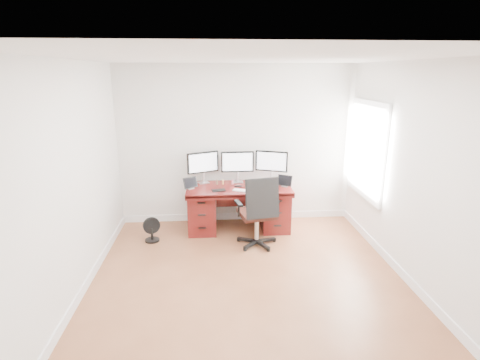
{
  "coord_description": "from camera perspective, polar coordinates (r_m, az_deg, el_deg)",
  "views": [
    {
      "loc": [
        -0.42,
        -4.04,
        2.56
      ],
      "look_at": [
        0.0,
        1.5,
        0.95
      ],
      "focal_mm": 28.0,
      "sensor_mm": 36.0,
      "label": 1
    }
  ],
  "objects": [
    {
      "name": "figurine_pink",
      "position": [
        6.25,
        -1.16,
        -0.23
      ],
      "size": [
        0.03,
        0.03,
        0.08
      ],
      "color": "pink",
      "rests_on": "desk"
    },
    {
      "name": "figurine_purple",
      "position": [
        6.28,
        1.79,
        -0.16
      ],
      "size": [
        0.03,
        0.03,
        0.08
      ],
      "color": "#A166E5",
      "rests_on": "desk"
    },
    {
      "name": "monitor_left",
      "position": [
        6.29,
        -5.67,
        2.51
      ],
      "size": [
        0.52,
        0.26,
        0.53
      ],
      "rotation": [
        0.0,
        0.0,
        0.42
      ],
      "color": "silver",
      "rests_on": "desk"
    },
    {
      "name": "drawing_tablet",
      "position": [
        5.94,
        -3.25,
        -1.57
      ],
      "size": [
        0.23,
        0.17,
        0.01
      ],
      "primitive_type": "cube",
      "rotation": [
        0.0,
        0.0,
        0.2
      ],
      "color": "black",
      "rests_on": "desk"
    },
    {
      "name": "desk",
      "position": [
        6.27,
        -0.23,
        -3.98
      ],
      "size": [
        1.7,
        0.8,
        0.75
      ],
      "color": "#4F110F",
      "rests_on": "ground"
    },
    {
      "name": "office_chair",
      "position": [
        5.67,
        2.74,
        -6.61
      ],
      "size": [
        0.7,
        0.7,
        1.11
      ],
      "rotation": [
        0.0,
        0.0,
        0.21
      ],
      "color": "black",
      "rests_on": "ground"
    },
    {
      "name": "ground",
      "position": [
        4.8,
        1.41,
        -16.06
      ],
      "size": [
        4.5,
        4.5,
        0.0
      ],
      "primitive_type": "plane",
      "color": "brown",
      "rests_on": "ground"
    },
    {
      "name": "monitor_right",
      "position": [
        6.36,
        4.82,
        2.7
      ],
      "size": [
        0.52,
        0.24,
        0.53
      ],
      "rotation": [
        0.0,
        0.0,
        -0.38
      ],
      "color": "silver",
      "rests_on": "desk"
    },
    {
      "name": "monitor_center",
      "position": [
        6.3,
        -0.39,
        2.62
      ],
      "size": [
        0.55,
        0.14,
        0.53
      ],
      "rotation": [
        0.0,
        0.0,
        0.0
      ],
      "color": "silver",
      "rests_on": "desk"
    },
    {
      "name": "phone",
      "position": [
        6.13,
        -0.23,
        -0.96
      ],
      "size": [
        0.13,
        0.09,
        0.01
      ],
      "primitive_type": "cube",
      "rotation": [
        0.0,
        0.0,
        -0.29
      ],
      "color": "black",
      "rests_on": "desk"
    },
    {
      "name": "tablet_right",
      "position": [
        6.16,
        6.85,
        -0.23
      ],
      "size": [
        0.24,
        0.18,
        0.19
      ],
      "rotation": [
        0.0,
        0.0,
        -0.52
      ],
      "color": "silver",
      "rests_on": "desk"
    },
    {
      "name": "back_wall",
      "position": [
        6.42,
        -0.51,
        5.29
      ],
      "size": [
        4.0,
        0.1,
        2.7
      ],
      "primitive_type": "cube",
      "color": "white",
      "rests_on": "ground"
    },
    {
      "name": "figurine_blue",
      "position": [
        6.3,
        3.06,
        -0.14
      ],
      "size": [
        0.03,
        0.03,
        0.08
      ],
      "color": "#5673E9",
      "rests_on": "desk"
    },
    {
      "name": "trackpad",
      "position": [
        6.03,
        2.61,
        -1.28
      ],
      "size": [
        0.17,
        0.17,
        0.01
      ],
      "primitive_type": "cube",
      "rotation": [
        0.0,
        0.0,
        0.37
      ],
      "color": "#B8BABF",
      "rests_on": "desk"
    },
    {
      "name": "figurine_yellow",
      "position": [
        6.27,
        0.88,
        -0.18
      ],
      "size": [
        0.03,
        0.03,
        0.08
      ],
      "color": "#D5C65B",
      "rests_on": "desk"
    },
    {
      "name": "right_wall",
      "position": [
        4.95,
        25.07,
        0.51
      ],
      "size": [
        0.1,
        4.5,
        2.7
      ],
      "color": "white",
      "rests_on": "ground"
    },
    {
      "name": "tablet_left",
      "position": [
        6.05,
        -7.57,
        -0.54
      ],
      "size": [
        0.24,
        0.19,
        0.19
      ],
      "rotation": [
        0.0,
        0.0,
        0.59
      ],
      "color": "silver",
      "rests_on": "desk"
    },
    {
      "name": "keyboard",
      "position": [
        5.91,
        0.19,
        -1.59
      ],
      "size": [
        0.28,
        0.21,
        0.01
      ],
      "primitive_type": "cube",
      "rotation": [
        0.0,
        0.0,
        -0.41
      ],
      "color": "white",
      "rests_on": "desk"
    },
    {
      "name": "figurine_orange",
      "position": [
        6.25,
        -2.62,
        -0.26
      ],
      "size": [
        0.03,
        0.03,
        0.08
      ],
      "color": "#EBAB5B",
      "rests_on": "desk"
    },
    {
      "name": "floor_fan",
      "position": [
        6.04,
        -13.32,
        -7.42
      ],
      "size": [
        0.27,
        0.22,
        0.39
      ],
      "rotation": [
        0.0,
        0.0,
        0.33
      ],
      "color": "black",
      "rests_on": "ground"
    },
    {
      "name": "figurine_brown",
      "position": [
        6.25,
        -3.51,
        -0.28
      ],
      "size": [
        0.03,
        0.03,
        0.08
      ],
      "color": "#8A5E43",
      "rests_on": "desk"
    }
  ]
}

